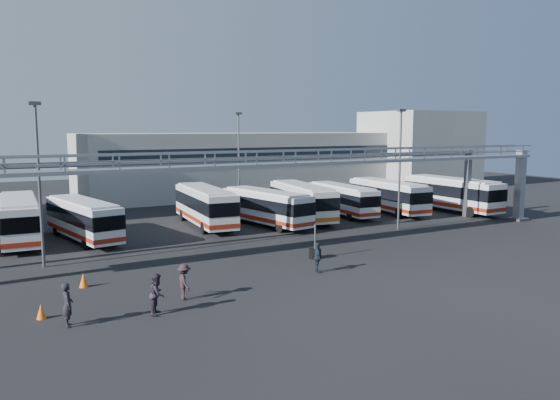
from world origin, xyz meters
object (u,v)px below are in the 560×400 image
light_pole_left (39,176)px  pedestrian_d (317,258)px  bus_6 (302,200)px  bus_2 (83,218)px  bus_8 (388,195)px  light_pole_mid (400,163)px  bus_1 (19,218)px  cone_right (84,280)px  pedestrian_b (157,294)px  light_pole_back (239,157)px  tire_stack (315,253)px  cone_left (41,311)px  bus_7 (342,198)px  pedestrian_c (184,282)px  bus_4 (205,205)px  bus_5 (266,206)px  pedestrian_a (68,305)px  bus_9 (452,193)px

light_pole_left → pedestrian_d: (14.20, -9.45, -4.82)m
bus_6 → pedestrian_d: (-9.25, -16.80, -0.95)m
pedestrian_d → bus_2: bearing=49.7°
bus_6 → bus_8: 9.94m
bus_6 → light_pole_mid: bearing=-52.1°
bus_1 → cone_right: 14.92m
bus_1 → pedestrian_b: bearing=-75.5°
light_pole_mid → pedestrian_b: (-24.36, -10.99, -4.76)m
light_pole_back → bus_6: size_ratio=0.90×
bus_8 → pedestrian_b: bus_8 is taller
light_pole_left → tire_stack: size_ratio=4.38×
bus_8 → cone_left: 38.41m
bus_7 → pedestrian_c: size_ratio=5.54×
light_pole_left → bus_1: light_pole_left is taller
bus_4 → bus_6: bus_4 is taller
light_pole_back → bus_8: bearing=-28.7°
bus_8 → pedestrian_d: size_ratio=6.04×
bus_5 → pedestrian_a: (-19.23, -17.81, -0.77)m
light_pole_back → bus_9: size_ratio=0.88×
bus_1 → bus_6: size_ratio=1.00×
bus_6 → bus_9: bus_9 is taller
light_pole_back → pedestrian_b: bearing=-122.2°
pedestrian_a → tire_stack: bearing=-67.0°
pedestrian_a → bus_8: bearing=-56.4°
bus_6 → bus_8: size_ratio=1.03×
pedestrian_c → bus_9: bearing=-64.3°
bus_1 → bus_4: bus_4 is taller
bus_6 → pedestrian_c: bearing=-125.8°
light_pole_left → cone_left: bearing=-96.7°
pedestrian_a → tire_stack: (16.28, 5.31, -0.58)m
light_pole_left → pedestrian_b: (3.64, -11.99, -4.76)m
pedestrian_d → pedestrian_b: bearing=121.1°
light_pole_left → bus_2: bearing=63.6°
bus_4 → pedestrian_d: size_ratio=6.32×
pedestrian_a → bus_7: bearing=-51.0°
light_pole_left → pedestrian_a: size_ratio=5.22×
bus_2 → bus_1: bearing=149.7°
pedestrian_c → tire_stack: bearing=-65.8°
light_pole_back → bus_8: size_ratio=0.93×
bus_2 → pedestrian_b: bus_2 is taller
bus_7 → tire_stack: 18.70m
light_pole_mid → bus_5: bearing=141.6°
light_pole_mid → bus_5: 12.18m
bus_5 → cone_left: bus_5 is taller
bus_8 → bus_9: 6.86m
bus_7 → bus_2: bearing=-174.9°
pedestrian_b → tire_stack: bearing=-32.5°
bus_9 → cone_right: (-38.32, -9.80, -1.55)m
pedestrian_d → cone_left: pedestrian_d is taller
light_pole_mid → bus_9: light_pole_mid is taller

